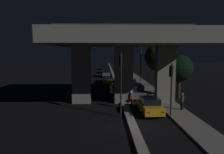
{
  "coord_description": "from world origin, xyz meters",
  "views": [
    {
      "loc": [
        -2.14,
        -16.09,
        5.71
      ],
      "look_at": [
        -0.85,
        21.92,
        1.43
      ],
      "focal_mm": 35.0,
      "sensor_mm": 36.0,
      "label": 1
    }
  ],
  "objects": [
    {
      "name": "roadside_tree_kerbside_mid",
      "position": [
        6.94,
        20.28,
        4.93
      ],
      "size": [
        4.77,
        4.77,
        7.33
      ],
      "color": "#2D2116",
      "rests_on": "ground_plane"
    },
    {
      "name": "median_divider",
      "position": [
        0.0,
        35.0,
        0.11
      ],
      "size": [
        0.66,
        126.0,
        0.22
      ],
      "primitive_type": "cube",
      "color": "gray",
      "rests_on": "ground_plane"
    },
    {
      "name": "traffic_light_left_of_median",
      "position": [
        -0.73,
        2.8,
        3.85
      ],
      "size": [
        0.3,
        0.49,
        5.68
      ],
      "color": "black",
      "rests_on": "ground_plane"
    },
    {
      "name": "car_taxi_yellow_lead_oncoming",
      "position": [
        -1.66,
        23.22,
        0.7
      ],
      "size": [
        2.04,
        4.25,
        1.41
      ],
      "rotation": [
        0.0,
        0.0,
        -1.53
      ],
      "color": "gold",
      "rests_on": "ground_plane"
    },
    {
      "name": "car_grey_second_oncoming",
      "position": [
        -1.83,
        35.08,
        0.94
      ],
      "size": [
        2.08,
        4.61,
        1.81
      ],
      "rotation": [
        0.0,
        0.0,
        -1.54
      ],
      "color": "#515459",
      "rests_on": "ground_plane"
    },
    {
      "name": "car_taxi_yellow_lead",
      "position": [
        2.02,
        3.78,
        0.8
      ],
      "size": [
        2.06,
        4.49,
        1.57
      ],
      "rotation": [
        0.0,
        0.0,
        1.61
      ],
      "color": "gold",
      "rests_on": "ground_plane"
    },
    {
      "name": "sidewalk_right",
      "position": [
        4.77,
        28.0,
        0.07
      ],
      "size": [
        2.27,
        126.0,
        0.14
      ],
      "primitive_type": "cube",
      "color": "gray",
      "rests_on": "ground_plane"
    },
    {
      "name": "car_grey_second",
      "position": [
        1.79,
        10.7,
        0.89
      ],
      "size": [
        2.03,
        4.51,
        1.73
      ],
      "rotation": [
        0.0,
        0.0,
        1.61
      ],
      "color": "#515459",
      "rests_on": "ground_plane"
    },
    {
      "name": "pedestrian_on_sidewalk",
      "position": [
        5.41,
        4.55,
        0.97
      ],
      "size": [
        0.32,
        0.32,
        1.66
      ],
      "color": "black",
      "rests_on": "sidewalk_right"
    },
    {
      "name": "motorcycle_red_filtering_near",
      "position": [
        0.78,
        7.74,
        0.6
      ],
      "size": [
        0.34,
        1.79,
        1.41
      ],
      "rotation": [
        0.0,
        0.0,
        1.65
      ],
      "color": "black",
      "rests_on": "ground_plane"
    },
    {
      "name": "traffic_light_right_of_median",
      "position": [
        3.73,
        2.81,
        3.24
      ],
      "size": [
        0.3,
        0.49,
        4.75
      ],
      "color": "black",
      "rests_on": "ground_plane"
    },
    {
      "name": "ground_plane",
      "position": [
        0.0,
        0.0,
        0.0
      ],
      "size": [
        200.0,
        200.0,
        0.0
      ],
      "primitive_type": "plane",
      "color": "black"
    },
    {
      "name": "street_lamp",
      "position": [
        3.59,
        20.35,
        4.91
      ],
      "size": [
        2.46,
        0.32,
        8.3
      ],
      "color": "#2D2D30",
      "rests_on": "ground_plane"
    },
    {
      "name": "car_dark_green_third",
      "position": [
        1.95,
        18.01,
        0.77
      ],
      "size": [
        2.02,
        4.72,
        1.46
      ],
      "rotation": [
        0.0,
        0.0,
        1.55
      ],
      "color": "black",
      "rests_on": "ground_plane"
    },
    {
      "name": "motorcycle_blue_filtering_mid",
      "position": [
        0.75,
        14.95,
        0.61
      ],
      "size": [
        0.32,
        1.99,
        1.45
      ],
      "rotation": [
        0.0,
        0.0,
        1.57
      ],
      "color": "black",
      "rests_on": "ground_plane"
    },
    {
      "name": "car_dark_green_third_oncoming",
      "position": [
        -1.89,
        44.72,
        0.77
      ],
      "size": [
        2.19,
        4.06,
        1.47
      ],
      "rotation": [
        0.0,
        0.0,
        -1.62
      ],
      "color": "black",
      "rests_on": "ground_plane"
    },
    {
      "name": "elevated_overpass",
      "position": [
        0.0,
        8.47,
        6.68
      ],
      "size": [
        15.92,
        12.87,
        8.87
      ],
      "color": "gray",
      "rests_on": "ground_plane"
    },
    {
      "name": "roadside_tree_kerbside_near",
      "position": [
        7.21,
        10.83,
        3.74
      ],
      "size": [
        3.35,
        3.35,
        5.45
      ],
      "color": "#38281C",
      "rests_on": "ground_plane"
    },
    {
      "name": "car_black_fourth_oncoming",
      "position": [
        -1.81,
        56.79,
        0.97
      ],
      "size": [
        2.0,
        4.03,
        1.85
      ],
      "rotation": [
        0.0,
        0.0,
        -1.6
      ],
      "color": "black",
      "rests_on": "ground_plane"
    }
  ]
}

